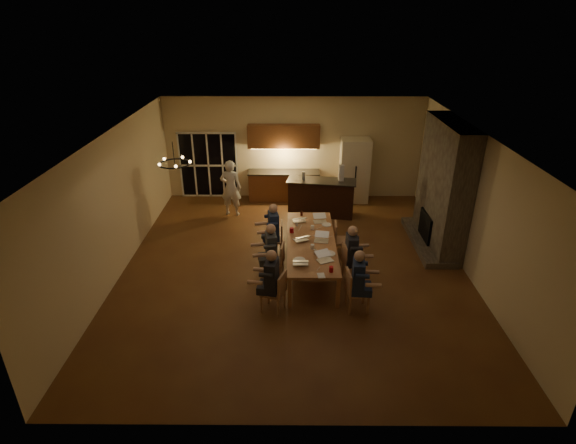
% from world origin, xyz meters
% --- Properties ---
extents(floor, '(9.00, 9.00, 0.00)m').
position_xyz_m(floor, '(0.00, 0.00, 0.00)').
color(floor, brown).
rests_on(floor, ground).
extents(back_wall, '(8.00, 0.04, 3.20)m').
position_xyz_m(back_wall, '(0.00, 4.52, 1.60)').
color(back_wall, beige).
rests_on(back_wall, ground).
extents(left_wall, '(0.04, 9.00, 3.20)m').
position_xyz_m(left_wall, '(-4.02, 0.00, 1.60)').
color(left_wall, beige).
rests_on(left_wall, ground).
extents(right_wall, '(0.04, 9.00, 3.20)m').
position_xyz_m(right_wall, '(4.02, 0.00, 1.60)').
color(right_wall, beige).
rests_on(right_wall, ground).
extents(ceiling, '(8.00, 9.00, 0.04)m').
position_xyz_m(ceiling, '(0.00, 0.00, 3.22)').
color(ceiling, white).
rests_on(ceiling, back_wall).
extents(french_doors, '(1.86, 0.08, 2.10)m').
position_xyz_m(french_doors, '(-2.70, 4.47, 1.05)').
color(french_doors, black).
rests_on(french_doors, ground).
extents(fireplace, '(0.58, 2.50, 3.20)m').
position_xyz_m(fireplace, '(3.70, 1.20, 1.60)').
color(fireplace, '#5E584A').
rests_on(fireplace, ground).
extents(kitchenette, '(2.24, 0.68, 2.40)m').
position_xyz_m(kitchenette, '(-0.30, 4.20, 1.20)').
color(kitchenette, brown).
rests_on(kitchenette, ground).
extents(refrigerator, '(0.90, 0.68, 2.00)m').
position_xyz_m(refrigerator, '(1.90, 4.15, 1.00)').
color(refrigerator, beige).
rests_on(refrigerator, ground).
extents(dining_table, '(1.10, 3.16, 0.75)m').
position_xyz_m(dining_table, '(0.39, -0.08, 0.38)').
color(dining_table, '#AD6C45').
rests_on(dining_table, ground).
extents(bar_island, '(2.07, 0.97, 1.08)m').
position_xyz_m(bar_island, '(0.82, 3.03, 0.54)').
color(bar_island, black).
rests_on(bar_island, ground).
extents(chair_left_near, '(0.56, 0.56, 0.89)m').
position_xyz_m(chair_left_near, '(-0.43, -1.69, 0.45)').
color(chair_left_near, tan).
rests_on(chair_left_near, ground).
extents(chair_left_mid, '(0.49, 0.49, 0.89)m').
position_xyz_m(chair_left_mid, '(-0.46, -0.51, 0.45)').
color(chair_left_mid, tan).
rests_on(chair_left_mid, ground).
extents(chair_left_far, '(0.45, 0.45, 0.89)m').
position_xyz_m(chair_left_far, '(-0.50, 0.58, 0.45)').
color(chair_left_far, tan).
rests_on(chair_left_far, ground).
extents(chair_right_near, '(0.48, 0.48, 0.89)m').
position_xyz_m(chair_right_near, '(1.27, -1.64, 0.45)').
color(chair_right_near, tan).
rests_on(chair_right_near, ground).
extents(chair_right_mid, '(0.50, 0.50, 0.89)m').
position_xyz_m(chair_right_mid, '(1.32, -0.52, 0.45)').
color(chair_right_mid, tan).
rests_on(chair_right_mid, ground).
extents(chair_right_far, '(0.45, 0.45, 0.89)m').
position_xyz_m(chair_right_far, '(1.21, 0.54, 0.45)').
color(chair_right_far, tan).
rests_on(chair_right_far, ground).
extents(person_left_near, '(0.69, 0.69, 1.38)m').
position_xyz_m(person_left_near, '(-0.45, -1.69, 0.69)').
color(person_left_near, '#25272F').
rests_on(person_left_near, ground).
extents(person_right_near, '(0.65, 0.65, 1.38)m').
position_xyz_m(person_right_near, '(1.25, -1.69, 0.69)').
color(person_right_near, navy).
rests_on(person_right_near, ground).
extents(person_left_mid, '(0.69, 0.69, 1.38)m').
position_xyz_m(person_left_mid, '(-0.51, -0.53, 0.69)').
color(person_left_mid, '#373C41').
rests_on(person_left_mid, ground).
extents(person_right_mid, '(0.62, 0.62, 1.38)m').
position_xyz_m(person_right_mid, '(1.25, -0.61, 0.69)').
color(person_right_mid, '#25272F').
rests_on(person_right_mid, ground).
extents(person_left_far, '(0.70, 0.70, 1.38)m').
position_xyz_m(person_left_far, '(-0.49, 0.57, 0.69)').
color(person_left_far, navy).
rests_on(person_left_far, ground).
extents(standing_person, '(0.66, 0.49, 1.68)m').
position_xyz_m(standing_person, '(-1.83, 3.02, 0.84)').
color(standing_person, silver).
rests_on(standing_person, ground).
extents(chandelier, '(0.65, 0.65, 0.03)m').
position_xyz_m(chandelier, '(-2.41, -0.57, 2.75)').
color(chandelier, black).
rests_on(chandelier, ceiling).
extents(laptop_a, '(0.32, 0.28, 0.23)m').
position_xyz_m(laptop_a, '(0.13, -1.11, 0.86)').
color(laptop_a, silver).
rests_on(laptop_a, dining_table).
extents(laptop_b, '(0.41, 0.39, 0.23)m').
position_xyz_m(laptop_b, '(0.65, -0.99, 0.86)').
color(laptop_b, silver).
rests_on(laptop_b, dining_table).
extents(laptop_c, '(0.41, 0.39, 0.23)m').
position_xyz_m(laptop_c, '(0.15, -0.04, 0.86)').
color(laptop_c, silver).
rests_on(laptop_c, dining_table).
extents(laptop_d, '(0.36, 0.33, 0.23)m').
position_xyz_m(laptop_d, '(0.62, -0.10, 0.86)').
color(laptop_d, silver).
rests_on(laptop_d, dining_table).
extents(laptop_e, '(0.37, 0.34, 0.23)m').
position_xyz_m(laptop_e, '(0.13, 0.98, 0.86)').
color(laptop_e, silver).
rests_on(laptop_e, dining_table).
extents(laptop_f, '(0.35, 0.31, 0.23)m').
position_xyz_m(laptop_f, '(0.65, 0.92, 0.86)').
color(laptop_f, silver).
rests_on(laptop_f, dining_table).
extents(mug_front, '(0.09, 0.09, 0.10)m').
position_xyz_m(mug_front, '(0.40, -0.46, 0.80)').
color(mug_front, white).
rests_on(mug_front, dining_table).
extents(mug_mid, '(0.09, 0.09, 0.10)m').
position_xyz_m(mug_mid, '(0.44, 0.50, 0.80)').
color(mug_mid, white).
rests_on(mug_mid, dining_table).
extents(mug_back, '(0.07, 0.07, 0.10)m').
position_xyz_m(mug_back, '(0.07, 0.70, 0.80)').
color(mug_back, white).
rests_on(mug_back, dining_table).
extents(redcup_near, '(0.09, 0.09, 0.12)m').
position_xyz_m(redcup_near, '(0.74, -1.43, 0.81)').
color(redcup_near, '#B50C14').
rests_on(redcup_near, dining_table).
extents(redcup_mid, '(0.10, 0.10, 0.12)m').
position_xyz_m(redcup_mid, '(-0.05, 0.34, 0.81)').
color(redcup_mid, '#B50C14').
rests_on(redcup_mid, dining_table).
extents(can_silver, '(0.06, 0.06, 0.12)m').
position_xyz_m(can_silver, '(0.45, -0.72, 0.81)').
color(can_silver, '#B2B2B7').
rests_on(can_silver, dining_table).
extents(can_cola, '(0.06, 0.06, 0.12)m').
position_xyz_m(can_cola, '(0.20, 1.31, 0.81)').
color(can_cola, '#3F0F0C').
rests_on(can_cola, dining_table).
extents(plate_near, '(0.27, 0.27, 0.02)m').
position_xyz_m(plate_near, '(0.75, -0.70, 0.76)').
color(plate_near, white).
rests_on(plate_near, dining_table).
extents(plate_left, '(0.26, 0.26, 0.02)m').
position_xyz_m(plate_left, '(0.11, -0.98, 0.76)').
color(plate_left, white).
rests_on(plate_left, dining_table).
extents(plate_far, '(0.24, 0.24, 0.02)m').
position_xyz_m(plate_far, '(0.80, 0.75, 0.76)').
color(plate_far, white).
rests_on(plate_far, dining_table).
extents(notepad, '(0.17, 0.22, 0.01)m').
position_xyz_m(notepad, '(0.53, -1.58, 0.76)').
color(notepad, white).
rests_on(notepad, dining_table).
extents(bar_bottle, '(0.09, 0.09, 0.24)m').
position_xyz_m(bar_bottle, '(0.29, 3.08, 1.20)').
color(bar_bottle, '#99999E').
rests_on(bar_bottle, bar_island).
extents(bar_blender, '(0.15, 0.15, 0.46)m').
position_xyz_m(bar_blender, '(1.37, 3.02, 1.31)').
color(bar_blender, silver).
rests_on(bar_blender, bar_island).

